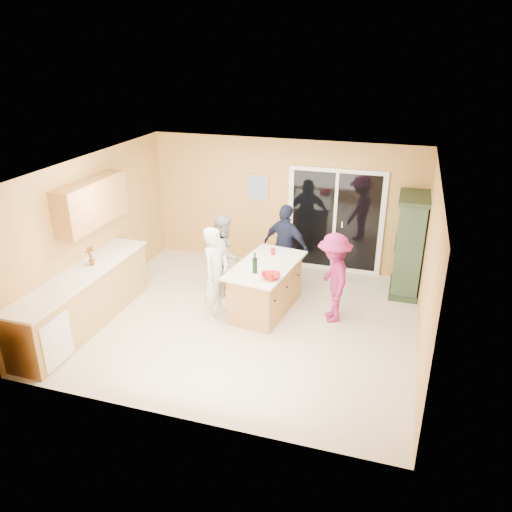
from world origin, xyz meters
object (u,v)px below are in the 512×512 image
(woman_navy, at_px, (286,247))
(kitchen_island, at_px, (266,289))
(woman_white, at_px, (216,274))
(woman_magenta, at_px, (333,278))
(green_hutch, at_px, (409,246))
(woman_grey, at_px, (225,253))

(woman_navy, bearing_deg, kitchen_island, 103.50)
(woman_white, xyz_separation_m, woman_magenta, (1.86, 0.48, -0.04))
(woman_white, bearing_deg, green_hutch, -47.07)
(woman_grey, bearing_deg, woman_magenta, -110.96)
(green_hutch, xyz_separation_m, woman_magenta, (-1.13, -1.43, -0.14))
(kitchen_island, height_order, woman_grey, woman_grey)
(woman_white, height_order, woman_grey, woman_white)
(woman_white, bearing_deg, woman_grey, 22.60)
(woman_grey, height_order, woman_magenta, woman_magenta)
(woman_magenta, bearing_deg, woman_navy, -153.11)
(woman_grey, bearing_deg, woman_navy, -72.34)
(woman_white, relative_size, woman_navy, 0.99)
(green_hutch, distance_m, woman_magenta, 1.83)
(green_hutch, bearing_deg, woman_white, -147.47)
(woman_white, bearing_deg, woman_navy, -18.48)
(woman_grey, bearing_deg, woman_white, -174.59)
(green_hutch, relative_size, woman_magenta, 1.22)
(woman_navy, xyz_separation_m, woman_magenta, (1.05, -0.99, -0.04))
(green_hutch, height_order, woman_grey, green_hutch)
(green_hutch, xyz_separation_m, woman_grey, (-3.21, -0.90, -0.17))
(kitchen_island, bearing_deg, green_hutch, 40.52)
(green_hutch, relative_size, woman_grey, 1.26)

